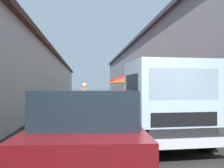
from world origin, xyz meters
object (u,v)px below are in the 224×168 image
fruit_stall_near_left (132,82)px  vendor_by_crates (85,100)px  hatchback_car (88,128)px  delivery_truck (159,105)px  fruit_stall_near_right (127,80)px  fruit_stall_mid_lane (154,76)px

fruit_stall_near_left → vendor_by_crates: bearing=142.5°
hatchback_car → delivery_truck: (1.56, -1.81, 0.30)m
hatchback_car → fruit_stall_near_right: bearing=-12.8°
fruit_stall_near_right → hatchback_car: fruit_stall_near_right is taller
fruit_stall_near_left → hatchback_car: fruit_stall_near_left is taller
fruit_stall_near_right → hatchback_car: (-13.17, 2.98, -1.22)m
fruit_stall_near_right → delivery_truck: (-11.61, 1.17, -0.92)m
fruit_stall_near_right → vendor_by_crates: bearing=157.8°
fruit_stall_near_right → hatchback_car: bearing=167.2°
fruit_stall_mid_lane → fruit_stall_near_right: bearing=-2.5°
fruit_stall_mid_lane → delivery_truck: (-3.12, 0.79, -0.89)m
hatchback_car → fruit_stall_mid_lane: bearing=-29.1°
fruit_stall_near_right → delivery_truck: bearing=174.3°
fruit_stall_near_right → hatchback_car: 13.56m
fruit_stall_near_right → vendor_by_crates: fruit_stall_near_right is taller
fruit_stall_mid_lane → hatchback_car: fruit_stall_mid_lane is taller
hatchback_car → delivery_truck: 2.41m
hatchback_car → vendor_by_crates: (5.67, 0.07, 0.23)m
fruit_stall_near_right → fruit_stall_mid_lane: 8.50m
fruit_stall_near_left → delivery_truck: fruit_stall_near_left is taller
fruit_stall_near_left → hatchback_car: size_ratio=0.72×
fruit_stall_mid_lane → delivery_truck: fruit_stall_mid_lane is taller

